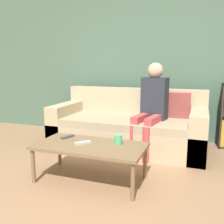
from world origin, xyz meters
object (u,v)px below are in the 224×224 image
at_px(coffee_table, 90,148).
at_px(person_adult, 152,101).
at_px(couch, 129,128).
at_px(tv_remote_1, 83,143).
at_px(tv_remote_0, 68,137).
at_px(cup_near, 118,139).

relative_size(coffee_table, person_adult, 0.92).
bearing_deg(couch, tv_remote_1, -97.27).
height_order(person_adult, tv_remote_0, person_adult).
xyz_separation_m(person_adult, tv_remote_1, (-0.51, -1.12, -0.31)).
bearing_deg(person_adult, cup_near, -88.33).
bearing_deg(person_adult, tv_remote_0, -117.69).
bearing_deg(tv_remote_1, tv_remote_0, -165.86).
xyz_separation_m(couch, coffee_table, (-0.07, -1.21, 0.07)).
bearing_deg(tv_remote_1, couch, 125.26).
distance_m(coffee_table, tv_remote_1, 0.10).
relative_size(person_adult, cup_near, 12.37).
bearing_deg(person_adult, tv_remote_1, -103.99).
xyz_separation_m(coffee_table, person_adult, (0.42, 1.12, 0.36)).
height_order(couch, tv_remote_1, couch).
distance_m(person_adult, tv_remote_1, 1.27).
bearing_deg(cup_near, couch, 100.38).
bearing_deg(tv_remote_0, couch, 87.51).
distance_m(coffee_table, cup_near, 0.30).
bearing_deg(cup_near, tv_remote_1, -161.68).
bearing_deg(tv_remote_0, person_adult, 70.63).
height_order(person_adult, tv_remote_1, person_adult).
height_order(tv_remote_0, tv_remote_1, same).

